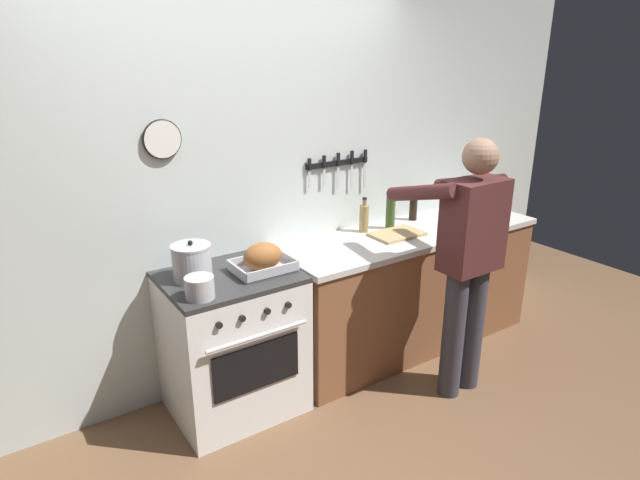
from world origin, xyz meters
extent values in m
cube|color=silver|center=(0.00, 1.35, 1.30)|extent=(6.00, 0.10, 2.60)
cube|color=black|center=(0.76, 1.29, 1.39)|extent=(0.51, 0.02, 0.04)
cube|color=silver|center=(0.53, 1.28, 1.31)|extent=(0.02, 0.00, 0.12)
cube|color=black|center=(0.53, 1.28, 1.41)|extent=(0.02, 0.02, 0.08)
cube|color=silver|center=(0.65, 1.28, 1.31)|extent=(0.02, 0.00, 0.12)
cube|color=black|center=(0.65, 1.28, 1.42)|extent=(0.02, 0.02, 0.09)
cube|color=silver|center=(0.76, 1.28, 1.29)|extent=(0.02, 0.00, 0.16)
cube|color=black|center=(0.76, 1.28, 1.42)|extent=(0.02, 0.02, 0.09)
cube|color=silver|center=(0.88, 1.28, 1.29)|extent=(0.02, 0.00, 0.17)
cube|color=black|center=(0.88, 1.28, 1.42)|extent=(0.02, 0.02, 0.09)
cube|color=silver|center=(1.00, 1.28, 1.28)|extent=(0.02, 0.00, 0.19)
cube|color=black|center=(1.00, 1.28, 1.42)|extent=(0.02, 0.02, 0.09)
cylinder|color=white|center=(-0.44, 1.28, 1.66)|extent=(0.21, 0.02, 0.21)
torus|color=black|center=(-0.44, 1.28, 1.66)|extent=(0.22, 0.02, 0.22)
cube|color=brown|center=(1.20, 0.99, 0.43)|extent=(2.00, 0.62, 0.86)
cube|color=silver|center=(1.20, 0.99, 0.88)|extent=(2.03, 0.65, 0.04)
cube|color=white|center=(-0.22, 0.99, 0.43)|extent=(0.76, 0.62, 0.87)
cube|color=black|center=(-0.22, 0.67, 0.45)|extent=(0.53, 0.01, 0.28)
cube|color=#2D2D2D|center=(-0.22, 0.99, 0.89)|extent=(0.76, 0.62, 0.03)
cylinder|color=black|center=(-0.43, 0.67, 0.78)|extent=(0.04, 0.02, 0.04)
cylinder|color=black|center=(-0.30, 0.67, 0.78)|extent=(0.04, 0.02, 0.04)
cylinder|color=black|center=(-0.14, 0.67, 0.78)|extent=(0.04, 0.02, 0.04)
cylinder|color=black|center=(-0.01, 0.67, 0.78)|extent=(0.04, 0.02, 0.04)
cylinder|color=silver|center=(-0.22, 0.65, 0.66)|extent=(0.61, 0.02, 0.02)
cylinder|color=#383842|center=(1.00, 0.34, 0.43)|extent=(0.14, 0.14, 0.86)
cylinder|color=#383842|center=(1.18, 0.34, 0.43)|extent=(0.14, 0.14, 0.86)
cube|color=#4C2323|center=(1.09, 0.34, 1.14)|extent=(0.38, 0.22, 0.56)
sphere|color=#9E755B|center=(1.09, 0.34, 1.55)|extent=(0.21, 0.21, 0.21)
cylinder|color=#4C2323|center=(0.88, 0.58, 1.32)|extent=(0.09, 0.55, 0.22)
cylinder|color=#4C2323|center=(1.30, 0.58, 1.32)|extent=(0.09, 0.55, 0.22)
cube|color=#B7B7BC|center=(-0.02, 0.93, 0.91)|extent=(0.34, 0.25, 0.01)
cube|color=#B7B7BC|center=(-0.02, 0.80, 0.94)|extent=(0.34, 0.01, 0.05)
cube|color=#B7B7BC|center=(-0.02, 1.05, 0.94)|extent=(0.34, 0.01, 0.05)
cube|color=#B7B7BC|center=(-0.19, 0.93, 0.94)|extent=(0.01, 0.25, 0.05)
cube|color=#B7B7BC|center=(0.15, 0.93, 0.94)|extent=(0.01, 0.25, 0.05)
ellipsoid|color=#935628|center=(-0.02, 0.93, 0.99)|extent=(0.24, 0.17, 0.16)
cylinder|color=#B7B7BC|center=(-0.41, 1.04, 1.00)|extent=(0.22, 0.22, 0.19)
cylinder|color=#B2B2B7|center=(-0.41, 1.04, 1.10)|extent=(0.22, 0.22, 0.01)
sphere|color=black|center=(-0.41, 1.04, 1.12)|extent=(0.03, 0.03, 0.03)
cylinder|color=#B7B7BC|center=(-0.47, 0.79, 0.96)|extent=(0.15, 0.15, 0.12)
cube|color=tan|center=(1.06, 0.97, 0.91)|extent=(0.36, 0.24, 0.02)
cylinder|color=black|center=(1.40, 1.18, 0.99)|extent=(0.06, 0.06, 0.17)
cylinder|color=black|center=(1.40, 1.18, 1.09)|extent=(0.03, 0.03, 0.04)
cylinder|color=#B21919|center=(1.40, 1.18, 1.12)|extent=(0.03, 0.03, 0.01)
cylinder|color=#997F4C|center=(0.92, 1.17, 1.00)|extent=(0.07, 0.07, 0.19)
cylinder|color=#997F4C|center=(0.92, 1.17, 1.12)|extent=(0.03, 0.03, 0.04)
cylinder|color=black|center=(0.92, 1.17, 1.14)|extent=(0.03, 0.03, 0.01)
cylinder|color=#385623|center=(1.12, 1.12, 1.01)|extent=(0.07, 0.07, 0.23)
cylinder|color=#385623|center=(1.12, 1.12, 1.15)|extent=(0.03, 0.03, 0.05)
cylinder|color=black|center=(1.12, 1.12, 1.18)|extent=(0.03, 0.03, 0.01)
camera|label=1|loc=(-1.38, -1.69, 2.14)|focal=30.30mm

